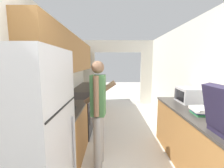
{
  "coord_description": "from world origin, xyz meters",
  "views": [
    {
      "loc": [
        -0.27,
        -0.67,
        1.65
      ],
      "look_at": [
        -0.24,
        3.2,
        1.1
      ],
      "focal_mm": 24.0,
      "sensor_mm": 36.0,
      "label": 1
    }
  ],
  "objects": [
    {
      "name": "refrigerator",
      "position": [
        -1.01,
        0.57,
        0.88
      ],
      "size": [
        0.7,
        0.76,
        1.77
      ],
      "color": "#B7B7BC",
      "rests_on": "ground_plane"
    },
    {
      "name": "wall_far_with_doorway",
      "position": [
        0.0,
        5.2,
        1.45
      ],
      "size": [
        3.1,
        0.06,
        2.5
      ],
      "color": "silver",
      "rests_on": "ground_plane"
    },
    {
      "name": "counter_left",
      "position": [
        -1.05,
        3.04,
        0.46
      ],
      "size": [
        0.62,
        4.01,
        0.91
      ],
      "color": "#9E6B38",
      "rests_on": "ground_plane"
    },
    {
      "name": "book_stack",
      "position": [
        1.02,
        1.39,
        0.96
      ],
      "size": [
        0.28,
        0.3,
        0.1
      ],
      "color": "#33894C",
      "rests_on": "counter_right"
    },
    {
      "name": "person",
      "position": [
        -0.47,
        1.58,
        0.9
      ],
      "size": [
        0.54,
        0.4,
        1.68
      ],
      "rotation": [
        0.0,
        0.0,
        1.46
      ],
      "color": "#9E9E9E",
      "rests_on": "ground_plane"
    },
    {
      "name": "wall_right",
      "position": [
        1.38,
        1.99,
        1.25
      ],
      "size": [
        0.06,
        7.57,
        2.5
      ],
      "color": "silver",
      "rests_on": "ground_plane"
    },
    {
      "name": "wall_left",
      "position": [
        -1.29,
        2.45,
        1.53
      ],
      "size": [
        0.38,
        7.57,
        2.5
      ],
      "color": "silver",
      "rests_on": "ground_plane"
    },
    {
      "name": "microwave",
      "position": [
        1.17,
        2.05,
        1.05
      ],
      "size": [
        0.33,
        0.44,
        0.28
      ],
      "color": "#B7B7BC",
      "rests_on": "counter_right"
    },
    {
      "name": "counter_right",
      "position": [
        1.05,
        1.33,
        0.46
      ],
      "size": [
        0.62,
        2.34,
        0.91
      ],
      "color": "#9E6B38",
      "rests_on": "ground_plane"
    },
    {
      "name": "range_oven",
      "position": [
        -1.04,
        2.65,
        0.46
      ],
      "size": [
        0.66,
        0.77,
        1.05
      ],
      "color": "black",
      "rests_on": "ground_plane"
    }
  ]
}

